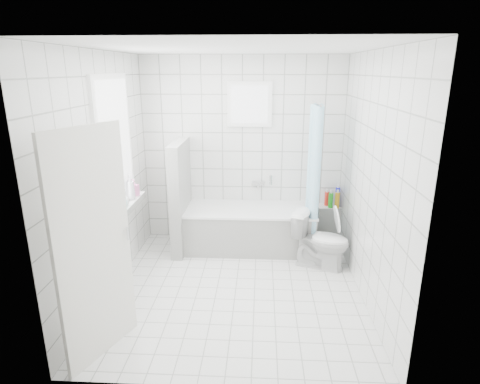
{
  "coord_description": "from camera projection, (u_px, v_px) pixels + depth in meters",
  "views": [
    {
      "loc": [
        0.27,
        -4.06,
        2.4
      ],
      "look_at": [
        0.03,
        0.35,
        1.05
      ],
      "focal_mm": 30.0,
      "sensor_mm": 36.0,
      "label": 1
    }
  ],
  "objects": [
    {
      "name": "ground",
      "position": [
        236.0,
        288.0,
        4.59
      ],
      "size": [
        3.0,
        3.0,
        0.0
      ],
      "primitive_type": "plane",
      "color": "white",
      "rests_on": "ground"
    },
    {
      "name": "ceiling",
      "position": [
        235.0,
        48.0,
        3.83
      ],
      "size": [
        3.0,
        3.0,
        0.0
      ],
      "primitive_type": "plane",
      "rotation": [
        3.14,
        0.0,
        0.0
      ],
      "color": "white",
      "rests_on": "ground"
    },
    {
      "name": "wall_back",
      "position": [
        242.0,
        151.0,
        5.64
      ],
      "size": [
        2.8,
        0.02,
        2.6
      ],
      "primitive_type": "cube",
      "color": "white",
      "rests_on": "ground"
    },
    {
      "name": "wall_front",
      "position": [
        221.0,
        235.0,
        2.78
      ],
      "size": [
        2.8,
        0.02,
        2.6
      ],
      "primitive_type": "cube",
      "color": "white",
      "rests_on": "ground"
    },
    {
      "name": "wall_left",
      "position": [
        105.0,
        177.0,
        4.28
      ],
      "size": [
        0.02,
        3.0,
        2.6
      ],
      "primitive_type": "cube",
      "color": "white",
      "rests_on": "ground"
    },
    {
      "name": "wall_right",
      "position": [
        370.0,
        181.0,
        4.14
      ],
      "size": [
        0.02,
        3.0,
        2.6
      ],
      "primitive_type": "cube",
      "color": "white",
      "rests_on": "ground"
    },
    {
      "name": "window_left",
      "position": [
        116.0,
        144.0,
        4.48
      ],
      "size": [
        0.01,
        0.9,
        1.4
      ],
      "primitive_type": "cube",
      "color": "white",
      "rests_on": "wall_left"
    },
    {
      "name": "window_back",
      "position": [
        250.0,
        105.0,
        5.41
      ],
      "size": [
        0.5,
        0.01,
        0.5
      ],
      "primitive_type": "cube",
      "color": "white",
      "rests_on": "wall_back"
    },
    {
      "name": "window_sill",
      "position": [
        126.0,
        207.0,
        4.7
      ],
      "size": [
        0.18,
        1.02,
        0.08
      ],
      "primitive_type": "cube",
      "color": "white",
      "rests_on": "wall_left"
    },
    {
      "name": "door",
      "position": [
        94.0,
        247.0,
        3.3
      ],
      "size": [
        0.35,
        0.75,
        2.0
      ],
      "primitive_type": "cube",
      "rotation": [
        0.0,
        0.0,
        -0.4
      ],
      "color": "silver",
      "rests_on": "ground"
    },
    {
      "name": "bathtub",
      "position": [
        250.0,
        228.0,
        5.58
      ],
      "size": [
        1.76,
        0.77,
        0.58
      ],
      "color": "white",
      "rests_on": "ground"
    },
    {
      "name": "partition_wall",
      "position": [
        181.0,
        197.0,
        5.44
      ],
      "size": [
        0.15,
        0.85,
        1.5
      ],
      "primitive_type": "cube",
      "color": "white",
      "rests_on": "ground"
    },
    {
      "name": "tiled_ledge",
      "position": [
        331.0,
        224.0,
        5.76
      ],
      "size": [
        0.4,
        0.24,
        0.55
      ],
      "primitive_type": "cube",
      "color": "white",
      "rests_on": "ground"
    },
    {
      "name": "toilet",
      "position": [
        321.0,
        240.0,
        5.02
      ],
      "size": [
        0.79,
        0.62,
        0.71
      ],
      "primitive_type": "imported",
      "rotation": [
        0.0,
        0.0,
        1.21
      ],
      "color": "white",
      "rests_on": "ground"
    },
    {
      "name": "curtain_rod",
      "position": [
        317.0,
        103.0,
        5.01
      ],
      "size": [
        0.02,
        0.8,
        0.02
      ],
      "primitive_type": "cylinder",
      "rotation": [
        1.57,
        0.0,
        0.0
      ],
      "color": "silver",
      "rests_on": "wall_back"
    },
    {
      "name": "shower_curtain",
      "position": [
        314.0,
        175.0,
        5.15
      ],
      "size": [
        0.14,
        0.48,
        1.78
      ],
      "primitive_type": null,
      "color": "#4DB8E4",
      "rests_on": "curtain_rod"
    },
    {
      "name": "tub_faucet",
      "position": [
        258.0,
        183.0,
        5.73
      ],
      "size": [
        0.18,
        0.06,
        0.06
      ],
      "primitive_type": "cube",
      "color": "silver",
      "rests_on": "wall_back"
    },
    {
      "name": "sill_bottles",
      "position": [
        128.0,
        192.0,
        4.73
      ],
      "size": [
        0.17,
        0.61,
        0.31
      ],
      "color": "pink",
      "rests_on": "window_sill"
    },
    {
      "name": "ledge_bottles",
      "position": [
        333.0,
        199.0,
        5.62
      ],
      "size": [
        0.21,
        0.18,
        0.27
      ],
      "color": "#1C1EE0",
      "rests_on": "tiled_ledge"
    }
  ]
}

